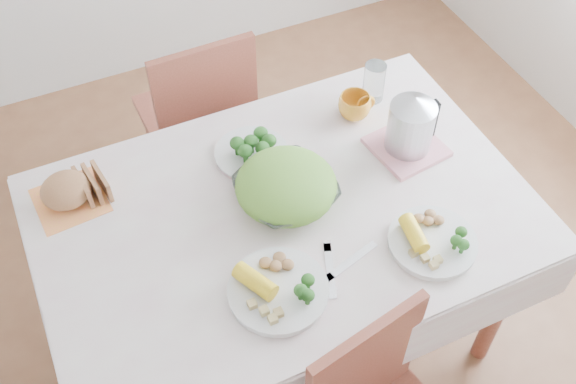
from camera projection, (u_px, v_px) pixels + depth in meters
name	position (u px, v px, depth m)	size (l,w,h in m)	color
floor	(286.00, 332.00, 2.65)	(3.60, 3.60, 0.00)	brown
dining_table	(285.00, 280.00, 2.36)	(1.40, 0.90, 0.75)	brown
tablecloth	(285.00, 212.00, 2.07)	(1.50, 1.00, 0.01)	silver
chair_far	(195.00, 113.00, 2.78)	(0.42, 0.42, 0.92)	brown
salad_bowl	(286.00, 192.00, 2.07)	(0.29, 0.29, 0.07)	white
dinner_plate_left	(278.00, 291.00, 1.87)	(0.28, 0.28, 0.02)	white
dinner_plate_right	(432.00, 242.00, 1.98)	(0.26, 0.26, 0.02)	white
broccoli_plate	(252.00, 154.00, 2.21)	(0.24, 0.24, 0.02)	beige
napkin	(70.00, 200.00, 2.09)	(0.21, 0.21, 0.00)	#F99148
bread_loaf	(66.00, 189.00, 2.05)	(0.16, 0.15, 0.09)	brown
yellow_mug	(354.00, 106.00, 2.30)	(0.11, 0.11, 0.09)	orange
glass_tumbler	(374.00, 84.00, 2.35)	(0.08, 0.08, 0.14)	white
pink_tray	(406.00, 147.00, 2.23)	(0.22, 0.22, 0.02)	pink
electric_kettle	(411.00, 122.00, 2.14)	(0.15, 0.15, 0.21)	#B2B5BA
fork_left	(309.00, 277.00, 1.91)	(0.02, 0.17, 0.00)	silver
fork_right	(330.00, 270.00, 1.92)	(0.02, 0.19, 0.00)	silver
knife	(350.00, 262.00, 1.94)	(0.02, 0.20, 0.00)	silver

